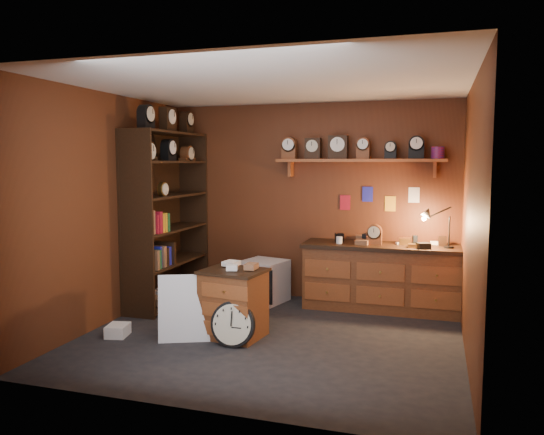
{
  "coord_description": "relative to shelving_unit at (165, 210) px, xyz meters",
  "views": [
    {
      "loc": [
        1.67,
        -5.35,
        1.9
      ],
      "look_at": [
        -0.09,
        0.35,
        1.27
      ],
      "focal_mm": 35.0,
      "sensor_mm": 36.0,
      "label": 1
    }
  ],
  "objects": [
    {
      "name": "floor",
      "position": [
        1.79,
        -0.98,
        -1.25
      ],
      "size": [
        4.0,
        4.0,
        0.0
      ],
      "primitive_type": "plane",
      "color": "black",
      "rests_on": "ground"
    },
    {
      "name": "room_shell",
      "position": [
        1.84,
        -0.87,
        0.47
      ],
      "size": [
        4.02,
        3.62,
        2.71
      ],
      "color": "#572A14",
      "rests_on": "ground"
    },
    {
      "name": "shelving_unit",
      "position": [
        0.0,
        0.0,
        0.0
      ],
      "size": [
        0.47,
        1.6,
        2.58
      ],
      "color": "black",
      "rests_on": "ground"
    },
    {
      "name": "workbench",
      "position": [
        2.84,
        0.49,
        -0.78
      ],
      "size": [
        2.05,
        0.66,
        1.36
      ],
      "color": "brown",
      "rests_on": "ground"
    },
    {
      "name": "low_cabinet",
      "position": [
        1.4,
        -1.08,
        -0.85
      ],
      "size": [
        0.72,
        0.64,
        0.83
      ],
      "rotation": [
        0.0,
        0.0,
        -0.15
      ],
      "color": "brown",
      "rests_on": "ground"
    },
    {
      "name": "big_round_clock",
      "position": [
        1.5,
        -1.37,
        -1.02
      ],
      "size": [
        0.47,
        0.16,
        0.48
      ],
      "color": "black",
      "rests_on": "ground"
    },
    {
      "name": "white_panel",
      "position": [
        0.94,
        -1.35,
        -1.25
      ],
      "size": [
        0.56,
        0.35,
        0.72
      ],
      "primitive_type": "cube",
      "rotation": [
        -0.17,
        0.0,
        0.4
      ],
      "color": "silver",
      "rests_on": "ground"
    },
    {
      "name": "mini_fridge",
      "position": [
        1.26,
        0.41,
        -0.97
      ],
      "size": [
        0.66,
        0.68,
        0.56
      ],
      "rotation": [
        0.0,
        0.0,
        -0.26
      ],
      "color": "silver",
      "rests_on": "ground"
    },
    {
      "name": "floor_box_a",
      "position": [
        0.56,
        -0.52,
        -1.18
      ],
      "size": [
        0.24,
        0.2,
        0.14
      ],
      "primitive_type": "cube",
      "rotation": [
        0.0,
        0.0,
        0.02
      ],
      "color": "brown",
      "rests_on": "ground"
    },
    {
      "name": "floor_box_b",
      "position": [
        0.18,
        -1.45,
        -1.19
      ],
      "size": [
        0.26,
        0.3,
        0.13
      ],
      "primitive_type": "cube",
      "rotation": [
        0.0,
        0.0,
        0.21
      ],
      "color": "white",
      "rests_on": "ground"
    },
    {
      "name": "floor_box_c",
      "position": [
        1.04,
        -0.34,
        -1.17
      ],
      "size": [
        0.25,
        0.22,
        0.16
      ],
      "primitive_type": "cube",
      "rotation": [
        0.0,
        0.0,
        0.19
      ],
      "color": "brown",
      "rests_on": "ground"
    }
  ]
}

